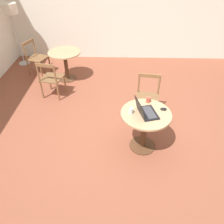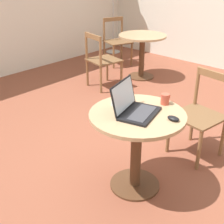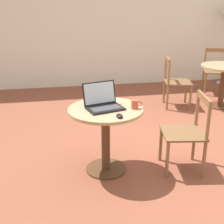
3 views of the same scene
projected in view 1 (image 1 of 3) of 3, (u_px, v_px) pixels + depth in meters
ground_plane at (127, 129)px, 4.07m from camera, size 16.00×16.00×0.00m
wall_side at (126, 9)px, 5.78m from camera, size 0.06×9.40×2.70m
cafe_table_near at (145, 122)px, 3.41m from camera, size 0.77×0.77×0.71m
cafe_table_mid at (65, 59)px, 5.24m from camera, size 0.77×0.77×0.71m
chair_near_right at (147, 97)px, 4.14m from camera, size 0.49×0.49×0.84m
chair_mid_left at (51, 79)px, 4.69m from camera, size 0.51×0.51×0.84m
chair_mid_back at (36, 58)px, 5.55m from camera, size 0.55×0.55×0.84m
floor_lamp at (11, 13)px, 5.43m from camera, size 0.35×0.35×1.58m
laptop at (145, 111)px, 3.25m from camera, size 0.42×0.38×0.25m
mouse at (163, 109)px, 3.35m from camera, size 0.06×0.10×0.03m
mug at (148, 100)px, 3.50m from camera, size 0.11×0.07×0.09m
drinking_glass at (131, 111)px, 3.26m from camera, size 0.06×0.06×0.09m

